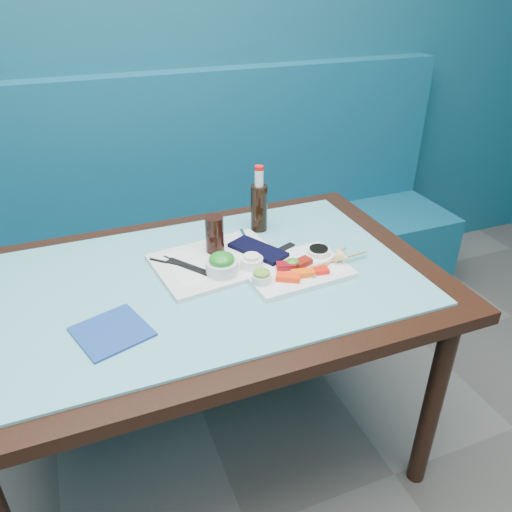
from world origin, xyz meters
name	(u,v)px	position (x,y,z in m)	size (l,w,h in m)	color
booth_bench	(159,257)	(0.00, 2.29, 0.37)	(3.00, 0.56, 1.17)	navy
dining_table	(207,303)	(0.00, 1.45, 0.67)	(1.40, 0.90, 0.75)	black
glass_top	(206,279)	(0.00, 1.45, 0.75)	(1.22, 0.76, 0.01)	#59A6B3
sashimi_plate	(295,270)	(0.26, 1.38, 0.77)	(0.31, 0.22, 0.02)	white
salmon_left	(288,277)	(0.21, 1.33, 0.78)	(0.07, 0.03, 0.02)	#FF320A
salmon_mid	(303,273)	(0.26, 1.33, 0.78)	(0.07, 0.03, 0.02)	#FF550A
salmon_right	(319,271)	(0.31, 1.33, 0.78)	(0.06, 0.03, 0.01)	#F71709
tuna_left	(286,266)	(0.23, 1.39, 0.78)	(0.06, 0.03, 0.02)	maroon
tuna_right	(302,262)	(0.29, 1.39, 0.78)	(0.06, 0.03, 0.02)	maroon
seaweed_garnish	(293,263)	(0.26, 1.39, 0.79)	(0.04, 0.04, 0.02)	#36801D
ramekin_wasabi	(261,278)	(0.14, 1.35, 0.79)	(0.06, 0.06, 0.02)	silver
wasabi_fill	(261,273)	(0.14, 1.35, 0.80)	(0.05, 0.05, 0.01)	olive
ramekin_ginger	(252,262)	(0.14, 1.44, 0.79)	(0.07, 0.07, 0.03)	white
ginger_fill	(252,257)	(0.14, 1.44, 0.81)	(0.05, 0.05, 0.01)	white
soy_dish	(319,251)	(0.37, 1.43, 0.78)	(0.07, 0.07, 0.01)	white
soy_fill	(319,249)	(0.37, 1.43, 0.79)	(0.06, 0.06, 0.01)	black
lemon_wedge	(343,257)	(0.41, 1.35, 0.80)	(0.05, 0.05, 0.04)	#F0CF71
chopstick_sleeve	(277,252)	(0.25, 1.49, 0.78)	(0.15, 0.02, 0.00)	black
wooden_chopstick_a	(330,262)	(0.37, 1.37, 0.78)	(0.01, 0.01, 0.21)	#A36E4D
wooden_chopstick_b	(333,261)	(0.38, 1.37, 0.78)	(0.01, 0.01, 0.26)	tan
serving_tray	(218,262)	(0.06, 1.51, 0.77)	(0.38, 0.28, 0.01)	silver
paper_placemat	(218,260)	(0.06, 1.51, 0.77)	(0.30, 0.21, 0.00)	white
seaweed_bowl	(222,267)	(0.05, 1.44, 0.79)	(0.10, 0.10, 0.04)	silver
seaweed_salad	(222,259)	(0.05, 1.44, 0.82)	(0.08, 0.08, 0.04)	#1B781E
cola_glass	(215,235)	(0.07, 1.57, 0.83)	(0.06, 0.06, 0.12)	black
navy_pouch	(258,250)	(0.19, 1.51, 0.78)	(0.08, 0.19, 0.01)	black
fork	(245,237)	(0.19, 1.62, 0.78)	(0.01, 0.01, 0.10)	white
black_chopstick_a	(187,267)	(-0.04, 1.50, 0.78)	(0.01, 0.01, 0.26)	black
black_chopstick_b	(190,266)	(-0.03, 1.50, 0.77)	(0.01, 0.01, 0.21)	black
tray_sleeve	(189,267)	(-0.04, 1.50, 0.77)	(0.03, 0.16, 0.00)	black
cola_bottle_body	(259,208)	(0.27, 1.69, 0.84)	(0.06, 0.06, 0.16)	black
cola_bottle_neck	(259,178)	(0.27, 1.69, 0.95)	(0.03, 0.03, 0.06)	silver
cola_bottle_cap	(259,168)	(0.27, 1.69, 0.99)	(0.03, 0.03, 0.01)	red
blue_napkin	(112,332)	(-0.30, 1.29, 0.76)	(0.17, 0.17, 0.01)	navy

